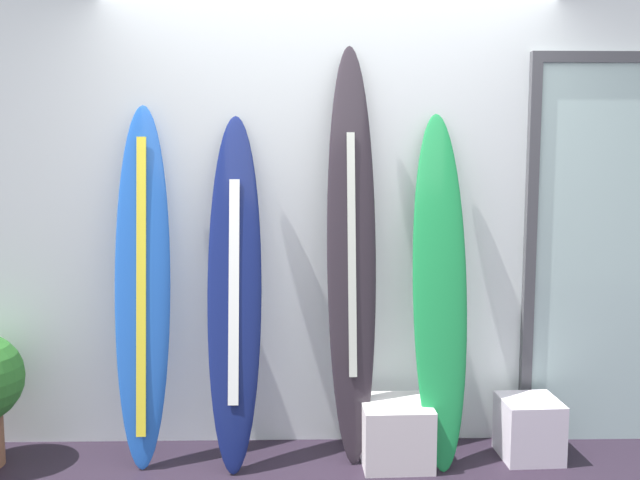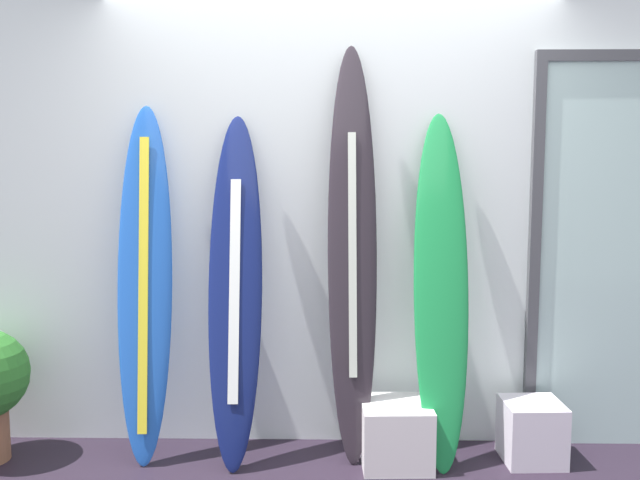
{
  "view_description": "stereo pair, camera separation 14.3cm",
  "coord_description": "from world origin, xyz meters",
  "px_view_note": "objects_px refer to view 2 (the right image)",
  "views": [
    {
      "loc": [
        -0.14,
        -2.72,
        1.64
      ],
      "look_at": [
        -0.06,
        0.95,
        1.21
      ],
      "focal_mm": 39.25,
      "sensor_mm": 36.0,
      "label": 1
    },
    {
      "loc": [
        0.0,
        -2.72,
        1.64
      ],
      "look_at": [
        -0.06,
        0.95,
        1.21
      ],
      "focal_mm": 39.25,
      "sensor_mm": 36.0,
      "label": 2
    }
  ],
  "objects_px": {
    "surfboard_emerald": "(441,289)",
    "display_block_center": "(531,431)",
    "surfboard_cobalt": "(144,284)",
    "display_block_left": "(395,434)",
    "surfboard_charcoal": "(352,257)",
    "glass_door": "(631,247)",
    "surfboard_navy": "(235,292)"
  },
  "relations": [
    {
      "from": "surfboard_navy",
      "to": "display_block_left",
      "type": "relative_size",
      "value": 4.92
    },
    {
      "from": "surfboard_emerald",
      "to": "glass_door",
      "type": "bearing_deg",
      "value": 11.83
    },
    {
      "from": "surfboard_emerald",
      "to": "display_block_center",
      "type": "distance_m",
      "value": 0.93
    },
    {
      "from": "surfboard_charcoal",
      "to": "surfboard_emerald",
      "type": "bearing_deg",
      "value": -5.71
    },
    {
      "from": "surfboard_charcoal",
      "to": "glass_door",
      "type": "xyz_separation_m",
      "value": [
        1.57,
        0.18,
        0.03
      ]
    },
    {
      "from": "surfboard_cobalt",
      "to": "surfboard_navy",
      "type": "height_order",
      "value": "surfboard_cobalt"
    },
    {
      "from": "surfboard_charcoal",
      "to": "glass_door",
      "type": "height_order",
      "value": "surfboard_charcoal"
    },
    {
      "from": "surfboard_emerald",
      "to": "display_block_center",
      "type": "relative_size",
      "value": 5.73
    },
    {
      "from": "surfboard_cobalt",
      "to": "display_block_left",
      "type": "height_order",
      "value": "surfboard_cobalt"
    },
    {
      "from": "surfboard_emerald",
      "to": "display_block_center",
      "type": "bearing_deg",
      "value": -1.85
    },
    {
      "from": "surfboard_cobalt",
      "to": "display_block_center",
      "type": "height_order",
      "value": "surfboard_cobalt"
    },
    {
      "from": "surfboard_navy",
      "to": "surfboard_emerald",
      "type": "distance_m",
      "value": 1.1
    },
    {
      "from": "surfboard_cobalt",
      "to": "surfboard_navy",
      "type": "xyz_separation_m",
      "value": [
        0.49,
        -0.03,
        -0.04
      ]
    },
    {
      "from": "surfboard_emerald",
      "to": "display_block_center",
      "type": "height_order",
      "value": "surfboard_emerald"
    },
    {
      "from": "surfboard_cobalt",
      "to": "glass_door",
      "type": "xyz_separation_m",
      "value": [
        2.68,
        0.21,
        0.18
      ]
    },
    {
      "from": "display_block_center",
      "to": "surfboard_emerald",
      "type": "bearing_deg",
      "value": 178.15
    },
    {
      "from": "display_block_left",
      "to": "surfboard_cobalt",
      "type": "bearing_deg",
      "value": 176.32
    },
    {
      "from": "surfboard_emerald",
      "to": "display_block_center",
      "type": "xyz_separation_m",
      "value": [
        0.5,
        -0.02,
        -0.78
      ]
    },
    {
      "from": "display_block_left",
      "to": "glass_door",
      "type": "relative_size",
      "value": 0.17
    },
    {
      "from": "surfboard_emerald",
      "to": "glass_door",
      "type": "relative_size",
      "value": 0.85
    },
    {
      "from": "surfboard_charcoal",
      "to": "glass_door",
      "type": "bearing_deg",
      "value": 6.63
    },
    {
      "from": "surfboard_cobalt",
      "to": "display_block_left",
      "type": "distance_m",
      "value": 1.57
    },
    {
      "from": "surfboard_navy",
      "to": "surfboard_cobalt",
      "type": "bearing_deg",
      "value": 176.38
    },
    {
      "from": "surfboard_charcoal",
      "to": "surfboard_cobalt",
      "type": "bearing_deg",
      "value": -178.73
    },
    {
      "from": "surfboard_cobalt",
      "to": "display_block_left",
      "type": "xyz_separation_m",
      "value": [
        1.35,
        -0.09,
        -0.8
      ]
    },
    {
      "from": "display_block_center",
      "to": "glass_door",
      "type": "xyz_separation_m",
      "value": [
        0.59,
        0.25,
        0.98
      ]
    },
    {
      "from": "surfboard_emerald",
      "to": "display_block_left",
      "type": "relative_size",
      "value": 4.95
    },
    {
      "from": "glass_door",
      "to": "surfboard_navy",
      "type": "bearing_deg",
      "value": -173.8
    },
    {
      "from": "display_block_left",
      "to": "surfboard_navy",
      "type": "bearing_deg",
      "value": 176.28
    },
    {
      "from": "surfboard_navy",
      "to": "display_block_center",
      "type": "xyz_separation_m",
      "value": [
        1.6,
        -0.01,
        -0.76
      ]
    },
    {
      "from": "surfboard_navy",
      "to": "surfboard_charcoal",
      "type": "relative_size",
      "value": 0.83
    },
    {
      "from": "surfboard_navy",
      "to": "surfboard_emerald",
      "type": "height_order",
      "value": "surfboard_emerald"
    }
  ]
}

